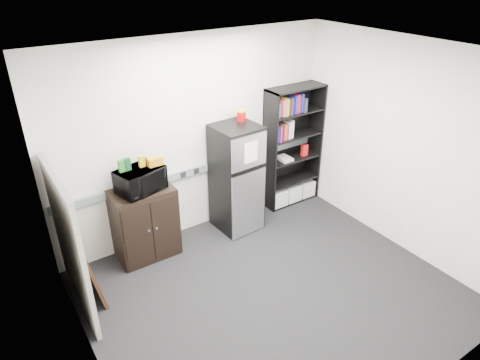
{
  "coord_description": "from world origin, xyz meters",
  "views": [
    {
      "loc": [
        -2.43,
        -2.95,
        3.5
      ],
      "look_at": [
        0.13,
        0.9,
        1.06
      ],
      "focal_mm": 32.0,
      "sensor_mm": 36.0,
      "label": 1
    }
  ],
  "objects": [
    {
      "name": "snack_box_b",
      "position": [
        -1.03,
        1.52,
        1.33
      ],
      "size": [
        0.08,
        0.06,
        0.15
      ],
      "primitive_type": "cube",
      "rotation": [
        0.0,
        0.0,
        0.13
      ],
      "color": "#0C3517",
      "rests_on": "microwave"
    },
    {
      "name": "ceiling",
      "position": [
        0.0,
        0.0,
        2.7
      ],
      "size": [
        4.0,
        3.5,
        0.02
      ],
      "primitive_type": "cube",
      "color": "white",
      "rests_on": "wall_back"
    },
    {
      "name": "electrical_raceway",
      "position": [
        0.0,
        1.72,
        0.9
      ],
      "size": [
        3.92,
        0.05,
        0.1
      ],
      "primitive_type": "cube",
      "color": "gray",
      "rests_on": "wall_back"
    },
    {
      "name": "cubicle_partition",
      "position": [
        -1.9,
        1.08,
        0.81
      ],
      "size": [
        0.06,
        1.3,
        1.62
      ],
      "color": "gray",
      "rests_on": "floor"
    },
    {
      "name": "coffee_can",
      "position": [
        0.59,
        1.55,
        1.62
      ],
      "size": [
        0.12,
        0.12,
        0.17
      ],
      "color": "#9F0807",
      "rests_on": "refrigerator"
    },
    {
      "name": "microwave",
      "position": [
        -0.91,
        1.48,
        1.11
      ],
      "size": [
        0.63,
        0.51,
        0.3
      ],
      "primitive_type": "imported",
      "rotation": [
        0.0,
        0.0,
        0.28
      ],
      "color": "black",
      "rests_on": "cabinet"
    },
    {
      "name": "wall_left",
      "position": [
        -2.0,
        0.0,
        1.35
      ],
      "size": [
        0.02,
        3.5,
        2.7
      ],
      "primitive_type": "cube",
      "color": "white",
      "rests_on": "floor"
    },
    {
      "name": "snack_box_a",
      "position": [
        -1.11,
        1.52,
        1.33
      ],
      "size": [
        0.07,
        0.06,
        0.15
      ],
      "primitive_type": "cube",
      "rotation": [
        0.0,
        0.0,
        0.1
      ],
      "color": "#1F611B",
      "rests_on": "microwave"
    },
    {
      "name": "floor",
      "position": [
        0.0,
        0.0,
        0.0
      ],
      "size": [
        4.0,
        4.0,
        0.0
      ],
      "primitive_type": "plane",
      "color": "black",
      "rests_on": "ground"
    },
    {
      "name": "refrigerator",
      "position": [
        0.43,
        1.42,
        0.77
      ],
      "size": [
        0.61,
        0.64,
        1.53
      ],
      "rotation": [
        0.0,
        0.0,
        0.06
      ],
      "color": "black",
      "rests_on": "floor"
    },
    {
      "name": "snack_bag",
      "position": [
        -0.71,
        1.47,
        1.31
      ],
      "size": [
        0.18,
        0.1,
        0.1
      ],
      "primitive_type": "cube",
      "rotation": [
        0.0,
        0.0,
        -0.01
      ],
      "color": "#BB7412",
      "rests_on": "microwave"
    },
    {
      "name": "bookshelf",
      "position": [
        1.53,
        1.57,
        0.91
      ],
      "size": [
        0.9,
        0.34,
        1.85
      ],
      "color": "black",
      "rests_on": "floor"
    },
    {
      "name": "framed_poster",
      "position": [
        -1.77,
        1.14,
        0.43
      ],
      "size": [
        0.18,
        0.66,
        0.85
      ],
      "rotation": [
        0.0,
        -0.17,
        0.0
      ],
      "color": "black",
      "rests_on": "floor"
    },
    {
      "name": "wall_back",
      "position": [
        0.0,
        1.75,
        1.35
      ],
      "size": [
        4.0,
        0.02,
        2.7
      ],
      "primitive_type": "cube",
      "color": "white",
      "rests_on": "floor"
    },
    {
      "name": "wall_right",
      "position": [
        2.0,
        0.0,
        1.35
      ],
      "size": [
        0.02,
        3.5,
        2.7
      ],
      "primitive_type": "cube",
      "color": "white",
      "rests_on": "floor"
    },
    {
      "name": "cabinet",
      "position": [
        -0.91,
        1.5,
        0.48
      ],
      "size": [
        0.77,
        0.51,
        0.96
      ],
      "color": "black",
      "rests_on": "floor"
    },
    {
      "name": "snack_box_c",
      "position": [
        -0.86,
        1.52,
        1.33
      ],
      "size": [
        0.07,
        0.05,
        0.14
      ],
      "primitive_type": "cube",
      "rotation": [
        0.0,
        0.0,
        0.03
      ],
      "color": "gold",
      "rests_on": "microwave"
    },
    {
      "name": "wall_note",
      "position": [
        -0.35,
        1.74,
        1.55
      ],
      "size": [
        0.14,
        0.0,
        0.1
      ],
      "primitive_type": "cube",
      "color": "white",
      "rests_on": "wall_back"
    }
  ]
}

